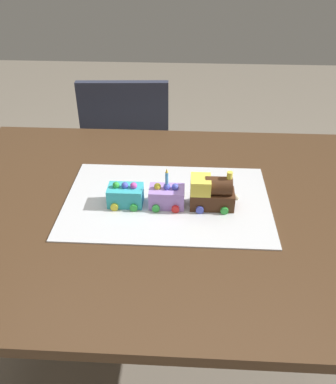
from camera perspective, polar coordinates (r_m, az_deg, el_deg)
The scene contains 8 objects.
ground_plane at distance 1.72m, azimuth -0.10°, elevation -22.17°, with size 8.00×8.00×0.00m, color gray.
dining_table at distance 1.25m, azimuth -0.13°, elevation -5.69°, with size 1.40×1.00×0.74m.
chair at distance 2.05m, azimuth -5.59°, elevation 5.97°, with size 0.42×0.42×0.86m.
cake_board at distance 1.19m, azimuth -0.00°, elevation -1.28°, with size 0.60×0.40×0.00m, color silver.
cake_locomotive at distance 1.15m, azimuth 6.21°, elevation -0.08°, with size 0.14×0.08×0.12m.
cake_car_caboose_lavender at distance 1.16m, azimuth -0.23°, elevation -0.61°, with size 0.10×0.08×0.07m.
cake_car_gondola_turquoise at distance 1.17m, azimuth -6.02°, elevation -0.42°, with size 0.10×0.08×0.07m.
birthday_candle at distance 1.12m, azimuth -0.42°, elevation 2.19°, with size 0.01×0.01×0.05m.
Camera 1 is at (-0.06, 0.96, 1.43)m, focal length 37.79 mm.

